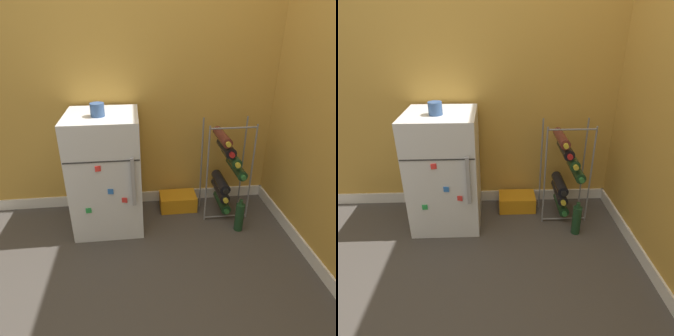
% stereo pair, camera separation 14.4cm
% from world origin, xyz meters
% --- Properties ---
extents(ground_plane, '(14.00, 14.00, 0.00)m').
position_xyz_m(ground_plane, '(0.00, 0.00, 0.00)').
color(ground_plane, '#423D38').
extents(wall_back, '(6.76, 0.07, 2.50)m').
position_xyz_m(wall_back, '(0.00, 0.61, 1.24)').
color(wall_back, '#BC8C38').
rests_on(wall_back, ground_plane).
extents(mini_fridge, '(0.48, 0.50, 0.85)m').
position_xyz_m(mini_fridge, '(-0.41, 0.32, 0.42)').
color(mini_fridge, silver).
rests_on(mini_fridge, ground_plane).
extents(wine_rack, '(0.34, 0.33, 0.76)m').
position_xyz_m(wine_rack, '(0.47, 0.35, 0.38)').
color(wine_rack, slate).
rests_on(wine_rack, ground_plane).
extents(soda_box, '(0.29, 0.19, 0.13)m').
position_xyz_m(soda_box, '(0.12, 0.45, 0.06)').
color(soda_box, orange).
rests_on(soda_box, ground_plane).
extents(fridge_top_cup, '(0.09, 0.09, 0.08)m').
position_xyz_m(fridge_top_cup, '(-0.43, 0.27, 0.89)').
color(fridge_top_cup, '#335184').
rests_on(fridge_top_cup, mini_fridge).
extents(loose_bottle_floor, '(0.06, 0.06, 0.26)m').
position_xyz_m(loose_bottle_floor, '(0.52, 0.11, 0.11)').
color(loose_bottle_floor, '#19381E').
rests_on(loose_bottle_floor, ground_plane).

